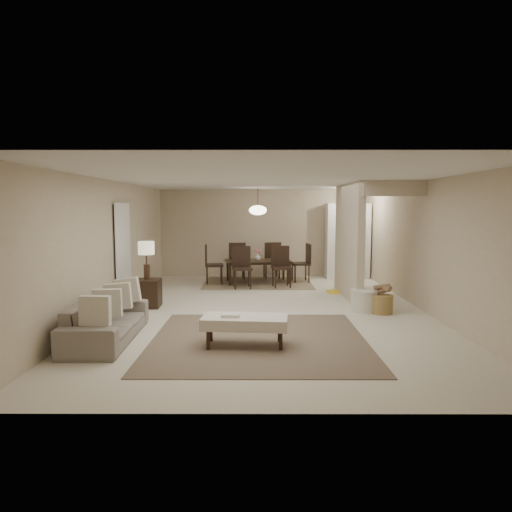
{
  "coord_description": "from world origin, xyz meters",
  "views": [
    {
      "loc": [
        -0.2,
        -8.71,
        1.98
      ],
      "look_at": [
        -0.22,
        0.08,
        1.05
      ],
      "focal_mm": 32.0,
      "sensor_mm": 36.0,
      "label": 1
    }
  ],
  "objects_px": {
    "side_table": "(147,293)",
    "dining_table": "(258,272)",
    "wicker_basket": "(382,304)",
    "ottoman_bench": "(245,322)",
    "round_pouf": "(364,301)",
    "pantry_cabinet": "(347,241)",
    "sofa": "(107,320)"
  },
  "relations": [
    {
      "from": "side_table",
      "to": "round_pouf",
      "type": "relative_size",
      "value": 1.06
    },
    {
      "from": "sofa",
      "to": "round_pouf",
      "type": "xyz_separation_m",
      "value": [
        4.31,
        1.93,
        -0.1
      ]
    },
    {
      "from": "ottoman_bench",
      "to": "side_table",
      "type": "relative_size",
      "value": 2.25
    },
    {
      "from": "pantry_cabinet",
      "to": "side_table",
      "type": "xyz_separation_m",
      "value": [
        -4.75,
        -3.87,
        -0.77
      ]
    },
    {
      "from": "wicker_basket",
      "to": "round_pouf",
      "type": "bearing_deg",
      "value": 150.67
    },
    {
      "from": "pantry_cabinet",
      "to": "ottoman_bench",
      "type": "relative_size",
      "value": 1.67
    },
    {
      "from": "sofa",
      "to": "ottoman_bench",
      "type": "bearing_deg",
      "value": -99.8
    },
    {
      "from": "side_table",
      "to": "wicker_basket",
      "type": "xyz_separation_m",
      "value": [
        4.55,
        -0.55,
        -0.1
      ]
    },
    {
      "from": "ottoman_bench",
      "to": "wicker_basket",
      "type": "height_order",
      "value": "ottoman_bench"
    },
    {
      "from": "side_table",
      "to": "dining_table",
      "type": "xyz_separation_m",
      "value": [
        2.22,
        2.94,
        0.02
      ]
    },
    {
      "from": "sofa",
      "to": "dining_table",
      "type": "xyz_separation_m",
      "value": [
        2.27,
        5.26,
        -0.0
      ]
    },
    {
      "from": "pantry_cabinet",
      "to": "round_pouf",
      "type": "height_order",
      "value": "pantry_cabinet"
    },
    {
      "from": "round_pouf",
      "to": "sofa",
      "type": "bearing_deg",
      "value": -155.85
    },
    {
      "from": "wicker_basket",
      "to": "pantry_cabinet",
      "type": "bearing_deg",
      "value": 87.42
    },
    {
      "from": "pantry_cabinet",
      "to": "side_table",
      "type": "distance_m",
      "value": 6.17
    },
    {
      "from": "sofa",
      "to": "round_pouf",
      "type": "bearing_deg",
      "value": -67.42
    },
    {
      "from": "round_pouf",
      "to": "dining_table",
      "type": "relative_size",
      "value": 0.31
    },
    {
      "from": "ottoman_bench",
      "to": "sofa",
      "type": "bearing_deg",
      "value": 176.54
    },
    {
      "from": "pantry_cabinet",
      "to": "wicker_basket",
      "type": "height_order",
      "value": "pantry_cabinet"
    },
    {
      "from": "dining_table",
      "to": "round_pouf",
      "type": "bearing_deg",
      "value": -66.08
    },
    {
      "from": "wicker_basket",
      "to": "dining_table",
      "type": "relative_size",
      "value": 0.24
    },
    {
      "from": "ottoman_bench",
      "to": "side_table",
      "type": "distance_m",
      "value": 3.31
    },
    {
      "from": "pantry_cabinet",
      "to": "side_table",
      "type": "relative_size",
      "value": 3.76
    },
    {
      "from": "side_table",
      "to": "wicker_basket",
      "type": "distance_m",
      "value": 4.58
    },
    {
      "from": "side_table",
      "to": "round_pouf",
      "type": "xyz_separation_m",
      "value": [
        4.26,
        -0.38,
        -0.07
      ]
    },
    {
      "from": "side_table",
      "to": "wicker_basket",
      "type": "bearing_deg",
      "value": -6.85
    },
    {
      "from": "sofa",
      "to": "side_table",
      "type": "bearing_deg",
      "value": -2.81
    },
    {
      "from": "ottoman_bench",
      "to": "round_pouf",
      "type": "height_order",
      "value": "ottoman_bench"
    },
    {
      "from": "side_table",
      "to": "dining_table",
      "type": "relative_size",
      "value": 0.33
    },
    {
      "from": "wicker_basket",
      "to": "dining_table",
      "type": "xyz_separation_m",
      "value": [
        -2.33,
        3.49,
        0.13
      ]
    },
    {
      "from": "side_table",
      "to": "pantry_cabinet",
      "type": "bearing_deg",
      "value": 39.16
    },
    {
      "from": "pantry_cabinet",
      "to": "ottoman_bench",
      "type": "distance_m",
      "value": 7.07
    }
  ]
}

